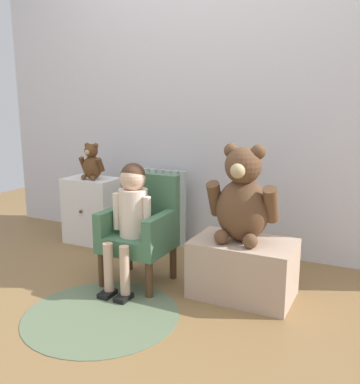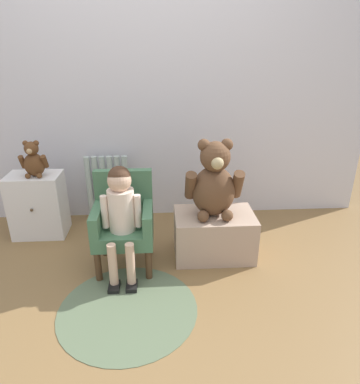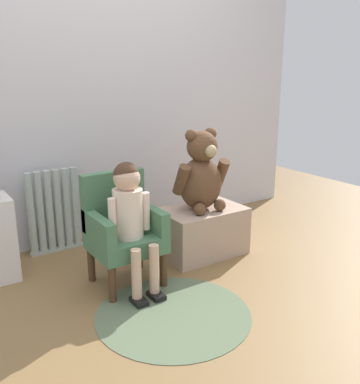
% 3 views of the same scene
% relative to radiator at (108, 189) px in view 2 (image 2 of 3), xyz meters
% --- Properties ---
extents(ground_plane, '(6.00, 6.00, 0.00)m').
position_rel_radiator_xyz_m(ground_plane, '(0.34, -1.15, -0.29)').
color(ground_plane, olive).
extents(back_wall, '(3.80, 0.05, 2.40)m').
position_rel_radiator_xyz_m(back_wall, '(0.34, 0.12, 0.91)').
color(back_wall, silver).
rests_on(back_wall, ground_plane).
extents(radiator, '(0.37, 0.05, 0.58)m').
position_rel_radiator_xyz_m(radiator, '(0.00, 0.00, 0.00)').
color(radiator, '#A9B9B1').
rests_on(radiator, ground_plane).
extents(small_dresser, '(0.41, 0.29, 0.51)m').
position_rel_radiator_xyz_m(small_dresser, '(-0.53, -0.21, -0.03)').
color(small_dresser, white).
rests_on(small_dresser, ground_plane).
extents(child_armchair, '(0.39, 0.36, 0.66)m').
position_rel_radiator_xyz_m(child_armchair, '(0.20, -0.67, 0.05)').
color(child_armchair, '#45714E').
rests_on(child_armchair, ground_plane).
extents(child_figure, '(0.25, 0.35, 0.75)m').
position_rel_radiator_xyz_m(child_figure, '(0.20, -0.78, 0.20)').
color(child_figure, beige).
rests_on(child_figure, ground_plane).
extents(low_bench, '(0.56, 0.37, 0.33)m').
position_rel_radiator_xyz_m(low_bench, '(0.83, -0.60, -0.13)').
color(low_bench, tan).
rests_on(low_bench, ground_plane).
extents(large_teddy_bear, '(0.40, 0.28, 0.54)m').
position_rel_radiator_xyz_m(large_teddy_bear, '(0.81, -0.60, 0.28)').
color(large_teddy_bear, brown).
rests_on(large_teddy_bear, low_bench).
extents(small_teddy_bear, '(0.20, 0.14, 0.28)m').
position_rel_radiator_xyz_m(small_teddy_bear, '(-0.49, -0.24, 0.34)').
color(small_teddy_bear, brown).
rests_on(small_teddy_bear, small_dresser).
extents(floor_rug, '(0.81, 0.81, 0.01)m').
position_rel_radiator_xyz_m(floor_rug, '(0.24, -1.15, -0.29)').
color(floor_rug, '#5A6B4E').
rests_on(floor_rug, ground_plane).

